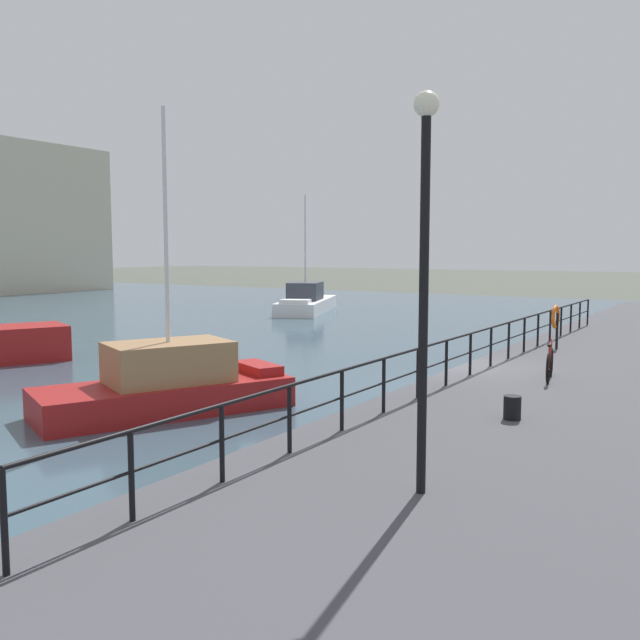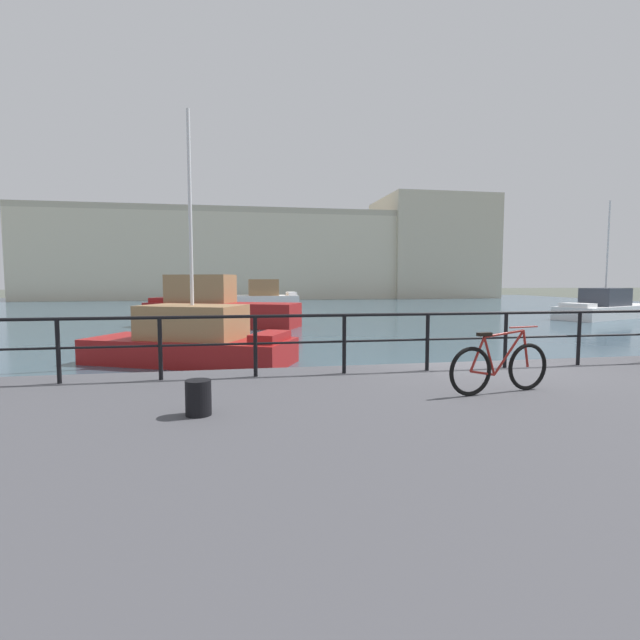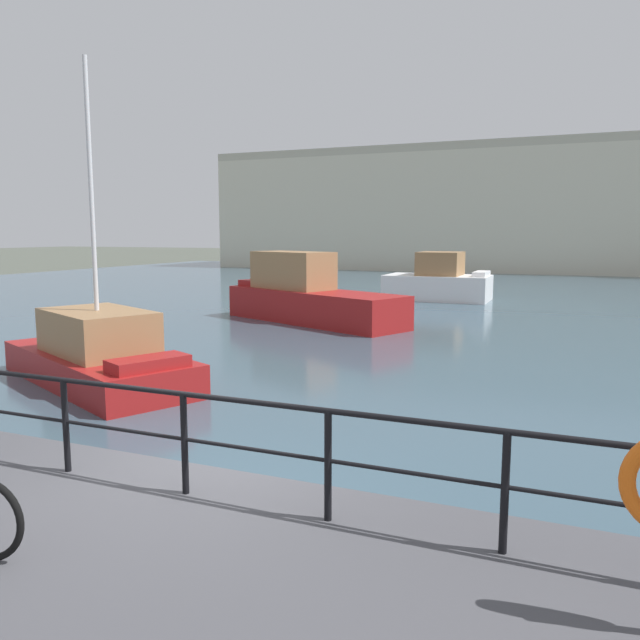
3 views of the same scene
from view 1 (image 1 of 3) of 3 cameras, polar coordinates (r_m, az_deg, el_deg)
The scene contains 8 objects.
ground_plane at distance 19.20m, azimuth 11.47°, elevation -5.85°, with size 240.00×240.00×0.00m, color #4C5147.
moored_harbor_tender at distance 43.29m, azimuth -1.13°, elevation 1.54°, with size 9.22×5.74×7.26m.
moored_red_daysailer at distance 16.74m, azimuth -12.52°, elevation -5.26°, with size 6.28×4.49×7.10m.
quay_railing at distance 18.27m, azimuth 13.23°, elevation -1.82°, with size 26.92×0.07×1.08m.
parked_bicycle at distance 17.39m, azimuth 18.52°, elevation -3.50°, with size 1.75×0.37×0.98m.
mooring_bollard at distance 13.22m, azimuth 15.67°, elevation -7.01°, with size 0.32×0.32×0.44m, color black.
life_ring_stand at distance 22.95m, azimuth 18.97°, elevation 0.13°, with size 0.75×0.16×1.40m.
quay_lamp_post at distance 8.65m, azimuth 8.66°, elevation 6.27°, with size 0.32×0.32×5.03m.
Camera 1 is at (-17.61, -6.65, 3.81)m, focal length 38.56 mm.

